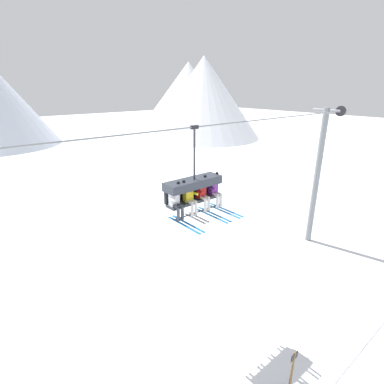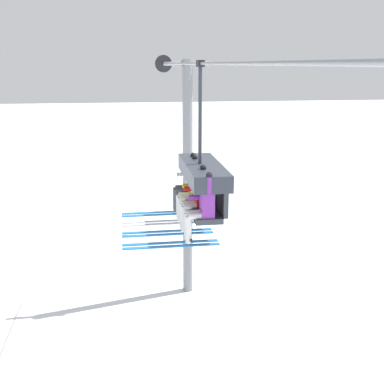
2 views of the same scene
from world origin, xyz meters
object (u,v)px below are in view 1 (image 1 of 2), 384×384
at_px(lift_tower_far, 317,175).
at_px(skier_red, 203,193).
at_px(chairlift_chair, 193,186).
at_px(trail_sign, 292,368).
at_px(skier_white, 176,201).
at_px(skier_purple, 215,190).
at_px(skier_yellow, 190,197).

relative_size(lift_tower_far, skier_red, 5.01).
height_order(chairlift_chair, trail_sign, chairlift_chair).
bearing_deg(lift_tower_far, skier_white, -175.35).
bearing_deg(lift_tower_far, skier_red, -174.79).
height_order(skier_red, skier_purple, same).
xyz_separation_m(skier_white, skier_red, (1.23, 0.00, 0.00)).
bearing_deg(trail_sign, lift_tower_far, 27.23).
xyz_separation_m(chairlift_chair, skier_red, (0.31, -0.21, -0.29)).
xyz_separation_m(chairlift_chair, skier_purple, (0.92, -0.21, -0.29)).
distance_m(lift_tower_far, trail_sign, 11.66).
bearing_deg(skier_purple, skier_yellow, 180.00).
bearing_deg(lift_tower_far, trail_sign, -152.77).
bearing_deg(trail_sign, chairlift_chair, 97.17).
relative_size(skier_white, skier_purple, 1.00).
relative_size(skier_yellow, skier_red, 1.00).
distance_m(skier_white, skier_yellow, 0.61).
bearing_deg(skier_red, skier_yellow, 180.00).
distance_m(lift_tower_far, skier_purple, 9.66).
distance_m(lift_tower_far, skier_white, 11.48).
xyz_separation_m(chairlift_chair, trail_sign, (0.55, -4.38, -5.22)).
bearing_deg(skier_white, skier_yellow, 0.00).
xyz_separation_m(skier_white, trail_sign, (1.47, -4.16, -4.93)).
distance_m(chairlift_chair, skier_red, 0.47).
xyz_separation_m(chairlift_chair, skier_white, (-0.92, -0.21, -0.29)).
height_order(lift_tower_far, skier_red, lift_tower_far).
relative_size(chairlift_chair, skier_white, 1.79).
bearing_deg(trail_sign, skier_white, 109.42).
relative_size(skier_purple, trail_sign, 1.06).
bearing_deg(skier_white, chairlift_chair, 13.13).
relative_size(skier_yellow, trail_sign, 1.06).
distance_m(lift_tower_far, skier_yellow, 10.88).
bearing_deg(skier_white, trail_sign, -70.58).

